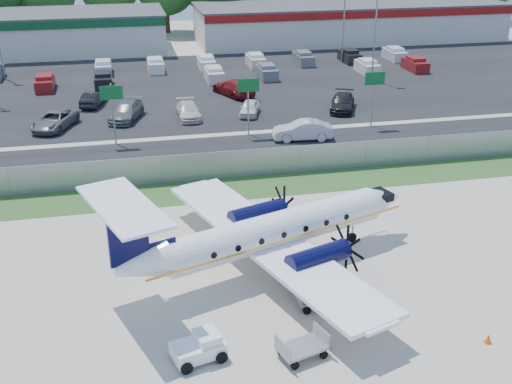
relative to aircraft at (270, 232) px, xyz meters
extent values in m
plane|color=beige|center=(0.28, -1.19, -2.14)|extent=(170.00, 170.00, 0.00)
cube|color=#2D561E|center=(0.28, 10.81, -2.14)|extent=(170.00, 4.00, 0.02)
cube|color=black|center=(0.28, 17.81, -2.13)|extent=(170.00, 8.00, 0.02)
cube|color=black|center=(0.28, 38.81, -2.13)|extent=(170.00, 32.00, 0.02)
cube|color=gray|center=(0.28, 12.81, -1.14)|extent=(120.00, 0.02, 1.90)
cube|color=gray|center=(0.28, 12.81, -0.16)|extent=(120.00, 0.06, 0.06)
cube|color=gray|center=(0.28, 12.81, -2.09)|extent=(120.00, 0.06, 0.06)
cube|color=silver|center=(26.28, 60.81, 0.36)|extent=(44.00, 12.00, 5.00)
cube|color=#474749|center=(26.28, 60.81, 2.98)|extent=(44.40, 12.40, 0.24)
cube|color=maroon|center=(26.28, 54.71, 2.36)|extent=(44.00, 0.20, 1.00)
cylinder|color=gray|center=(-7.72, 21.81, 0.36)|extent=(0.14, 0.14, 5.00)
cube|color=#0C5923|center=(-7.72, 21.66, 2.16)|extent=(1.80, 0.08, 1.10)
cylinder|color=gray|center=(3.28, 21.81, 0.36)|extent=(0.14, 0.14, 5.00)
cube|color=#0C5923|center=(3.28, 21.66, 2.16)|extent=(1.80, 0.08, 1.10)
cylinder|color=gray|center=(14.28, 21.81, 0.36)|extent=(0.14, 0.14, 5.00)
cube|color=#0C5923|center=(14.28, 21.66, 2.16)|extent=(1.80, 0.08, 1.10)
cylinder|color=gray|center=(20.28, 36.81, 2.36)|extent=(0.18, 0.18, 9.00)
cylinder|color=gray|center=(20.28, 46.81, 2.36)|extent=(0.18, 0.18, 9.00)
cylinder|color=white|center=(0.38, 0.13, 0.00)|extent=(12.39, 5.86, 1.89)
cone|color=white|center=(7.30, 2.52, 0.00)|extent=(2.69, 2.51, 1.89)
cone|color=white|center=(-6.73, -2.33, 0.20)|extent=(3.07, 2.64, 1.89)
cube|color=black|center=(7.11, 2.46, 0.35)|extent=(1.27, 1.52, 0.45)
cube|color=white|center=(-0.10, -0.03, -0.55)|extent=(8.75, 17.62, 0.22)
cylinder|color=black|center=(1.89, -2.41, -0.40)|extent=(3.56, 2.14, 1.10)
cylinder|color=black|center=(0.00, 3.06, -0.40)|extent=(3.56, 2.14, 1.10)
cube|color=black|center=(-7.21, -2.49, 1.89)|extent=(1.85, 0.79, 2.89)
cube|color=white|center=(-7.30, -2.53, 3.34)|extent=(4.28, 6.62, 0.14)
cylinder|color=gray|center=(5.27, 1.82, -1.50)|extent=(0.12, 0.12, 1.30)
cylinder|color=black|center=(5.27, 1.82, -1.86)|extent=(0.59, 0.35, 0.56)
cylinder|color=black|center=(0.85, -2.76, -1.82)|extent=(0.73, 0.59, 0.64)
cylinder|color=black|center=(-1.04, 2.70, -1.82)|extent=(0.73, 0.59, 0.64)
cube|color=white|center=(-4.71, -6.72, -1.66)|extent=(2.43, 1.80, 0.61)
cube|color=white|center=(-4.29, -6.62, -1.19)|extent=(1.21, 1.33, 0.44)
cube|color=black|center=(-3.91, -6.52, -1.17)|extent=(0.39, 0.97, 0.35)
cylinder|color=black|center=(-5.30, -7.58, -1.88)|extent=(0.55, 0.32, 0.52)
cylinder|color=black|center=(-5.64, -6.26, -1.88)|extent=(0.55, 0.32, 0.52)
cylinder|color=black|center=(-3.78, -7.19, -1.88)|extent=(0.55, 0.32, 0.52)
cylinder|color=black|center=(-4.12, -5.87, -1.88)|extent=(0.55, 0.32, 0.52)
cube|color=gray|center=(-0.36, -7.51, -1.68)|extent=(2.34, 1.79, 0.12)
cube|color=gray|center=(-1.30, -7.80, -1.37)|extent=(0.44, 1.21, 0.62)
cube|color=gray|center=(0.58, -7.23, -1.37)|extent=(0.44, 1.21, 0.62)
cylinder|color=black|center=(-0.89, -8.27, -1.96)|extent=(0.39, 0.23, 0.37)
cylinder|color=black|center=(-1.22, -7.18, -1.96)|extent=(0.39, 0.23, 0.37)
cylinder|color=black|center=(0.50, -7.84, -1.96)|extent=(0.39, 0.23, 0.37)
cylinder|color=black|center=(0.16, -6.76, -1.96)|extent=(0.39, 0.23, 0.37)
cube|color=gray|center=(1.49, -3.92, -1.64)|extent=(2.27, 1.39, 0.13)
cube|color=gray|center=(0.42, -3.94, -1.30)|extent=(0.11, 1.35, 0.67)
cube|color=gray|center=(2.56, -3.90, -1.30)|extent=(0.11, 1.35, 0.67)
cylinder|color=black|center=(0.72, -4.55, -1.94)|extent=(0.41, 0.14, 0.40)
cylinder|color=black|center=(0.69, -3.32, -1.94)|extent=(0.41, 0.14, 0.40)
cylinder|color=black|center=(2.29, -4.53, -1.94)|extent=(0.41, 0.14, 0.40)
cylinder|color=black|center=(2.27, -3.29, -1.94)|extent=(0.41, 0.14, 0.40)
cone|color=#FF5E08|center=(7.89, -8.34, -1.91)|extent=(0.31, 0.31, 0.46)
cube|color=#FF5E08|center=(7.89, -8.34, -2.13)|extent=(0.32, 0.32, 0.03)
cone|color=#FF5E08|center=(2.99, 5.64, -1.91)|extent=(0.31, 0.31, 0.46)
cube|color=#FF5E08|center=(2.99, 5.64, -2.13)|extent=(0.33, 0.33, 0.03)
imported|color=silver|center=(7.40, 19.65, -2.14)|extent=(5.03, 2.22, 1.61)
imported|color=#595B5E|center=(-12.80, 27.01, -2.14)|extent=(4.37, 5.98, 1.51)
imported|color=#595B5E|center=(-6.66, 28.29, -2.14)|extent=(3.81, 5.75, 1.55)
imported|color=beige|center=(-1.11, 27.61, -2.14)|extent=(2.01, 4.81, 1.39)
imported|color=silver|center=(4.55, 27.41, -2.14)|extent=(2.76, 4.21, 1.33)
imported|color=black|center=(13.45, 27.01, -2.14)|extent=(3.95, 5.57, 1.50)
imported|color=black|center=(-9.67, 33.49, -2.14)|extent=(2.62, 4.52, 1.41)
imported|color=maroon|center=(4.34, 34.45, -2.14)|extent=(4.31, 6.07, 1.63)
camera|label=1|loc=(-6.97, -28.80, 15.33)|focal=45.00mm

